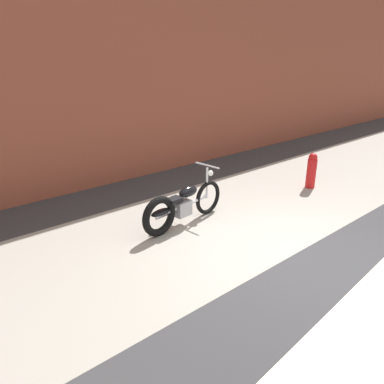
% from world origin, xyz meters
% --- Properties ---
extents(ground_plane, '(80.00, 80.00, 0.00)m').
position_xyz_m(ground_plane, '(0.00, 0.00, 0.00)').
color(ground_plane, '#38383A').
extents(sidewalk_slab, '(36.00, 3.50, 0.01)m').
position_xyz_m(sidewalk_slab, '(0.00, 1.75, 0.00)').
color(sidewalk_slab, '#9E998E').
rests_on(sidewalk_slab, ground).
extents(brick_building_wall, '(36.00, 0.50, 5.11)m').
position_xyz_m(brick_building_wall, '(0.00, 5.20, 2.56)').
color(brick_building_wall, brown).
rests_on(brick_building_wall, ground).
extents(motorcycle_black, '(2.00, 0.58, 1.03)m').
position_xyz_m(motorcycle_black, '(-0.67, 2.00, 0.40)').
color(motorcycle_black, black).
rests_on(motorcycle_black, ground).
extents(fire_hydrant, '(0.22, 0.22, 0.84)m').
position_xyz_m(fire_hydrant, '(3.01, 1.62, 0.42)').
color(fire_hydrant, red).
rests_on(fire_hydrant, ground).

